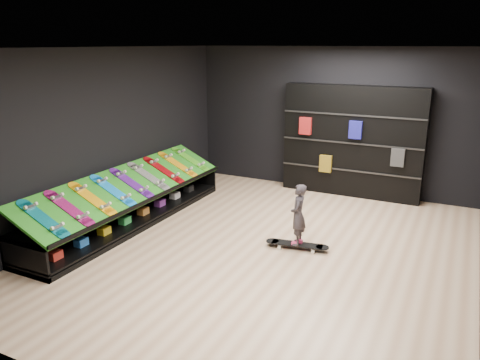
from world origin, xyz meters
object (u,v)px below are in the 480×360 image
at_px(display_rack, 131,209).
at_px(floor_skateboard, 297,246).
at_px(child, 298,226).
at_px(back_shelving, 352,141).

height_order(display_rack, floor_skateboard, display_rack).
bearing_deg(display_rack, child, 4.75).
bearing_deg(child, display_rack, -95.81).
bearing_deg(back_shelving, floor_skateboard, -91.05).
xyz_separation_m(display_rack, child, (3.01, 0.25, 0.13)).
distance_m(display_rack, child, 3.02).
xyz_separation_m(floor_skateboard, child, (0.00, 0.00, 0.33)).
xyz_separation_m(back_shelving, child, (-0.06, -3.07, -0.75)).
distance_m(back_shelving, floor_skateboard, 3.26).
distance_m(back_shelving, child, 3.16).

